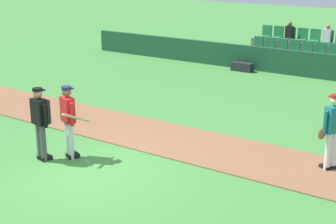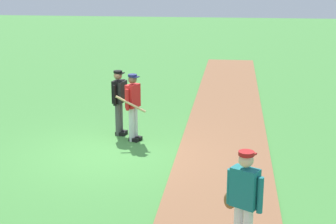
# 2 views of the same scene
# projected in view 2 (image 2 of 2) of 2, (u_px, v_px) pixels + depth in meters

# --- Properties ---
(ground_plane) EXTENTS (80.00, 80.00, 0.00)m
(ground_plane) POSITION_uv_depth(u_px,v_px,m) (109.00, 153.00, 12.09)
(ground_plane) COLOR #42843A
(infield_dirt_path) EXTENTS (28.00, 2.23, 0.03)m
(infield_dirt_path) POSITION_uv_depth(u_px,v_px,m) (223.00, 158.00, 11.73)
(infield_dirt_path) COLOR brown
(infield_dirt_path) RESTS_ON ground
(batter_red_jersey) EXTENTS (0.61, 0.80, 1.76)m
(batter_red_jersey) POSITION_uv_depth(u_px,v_px,m) (133.00, 105.00, 12.76)
(batter_red_jersey) COLOR silver
(batter_red_jersey) RESTS_ON ground
(umpire_home_plate) EXTENTS (0.58, 0.36, 1.76)m
(umpire_home_plate) POSITION_uv_depth(u_px,v_px,m) (119.00, 99.00, 13.23)
(umpire_home_plate) COLOR #4C4C4C
(umpire_home_plate) RESTS_ON ground
(runner_teal_jersey) EXTENTS (0.47, 0.59, 1.76)m
(runner_teal_jersey) POSITION_uv_depth(u_px,v_px,m) (243.00, 202.00, 7.31)
(runner_teal_jersey) COLOR white
(runner_teal_jersey) RESTS_ON ground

